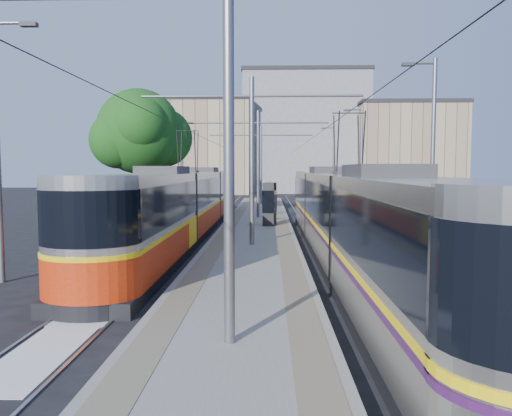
{
  "coord_description": "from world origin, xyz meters",
  "views": [
    {
      "loc": [
        0.72,
        -12.94,
        3.48
      ],
      "look_at": [
        0.09,
        11.13,
        1.6
      ],
      "focal_mm": 35.0,
      "sensor_mm": 36.0,
      "label": 1
    }
  ],
  "objects": [
    {
      "name": "ground",
      "position": [
        0.0,
        0.0,
        0.0
      ],
      "size": [
        160.0,
        160.0,
        0.0
      ],
      "primitive_type": "plane",
      "color": "black",
      "rests_on": "ground"
    },
    {
      "name": "tactile_strip_left",
      "position": [
        -1.45,
        17.0,
        0.3
      ],
      "size": [
        0.7,
        50.0,
        0.01
      ],
      "primitive_type": "cube",
      "color": "gray",
      "rests_on": "platform"
    },
    {
      "name": "building_centre",
      "position": [
        6.0,
        64.0,
        8.85
      ],
      "size": [
        18.36,
        14.28,
        17.68
      ],
      "color": "gray",
      "rests_on": "ground"
    },
    {
      "name": "tram_right",
      "position": [
        3.6,
        5.34,
        1.86
      ],
      "size": [
        2.43,
        28.37,
        5.5
      ],
      "color": "black",
      "rests_on": "ground"
    },
    {
      "name": "rails",
      "position": [
        0.0,
        17.0,
        0.02
      ],
      "size": [
        8.71,
        70.0,
        0.03
      ],
      "color": "gray",
      "rests_on": "ground"
    },
    {
      "name": "street_lamps",
      "position": [
        -0.0,
        21.0,
        4.18
      ],
      "size": [
        15.18,
        38.22,
        8.0
      ],
      "color": "slate",
      "rests_on": "ground"
    },
    {
      "name": "building_right",
      "position": [
        20.0,
        58.0,
        6.31
      ],
      "size": [
        14.28,
        10.2,
        12.61
      ],
      "color": "tan",
      "rests_on": "ground"
    },
    {
      "name": "tactile_strip_right",
      "position": [
        1.45,
        17.0,
        0.3
      ],
      "size": [
        0.7,
        50.0,
        0.01
      ],
      "primitive_type": "cube",
      "color": "gray",
      "rests_on": "platform"
    },
    {
      "name": "platform",
      "position": [
        0.0,
        17.0,
        0.15
      ],
      "size": [
        4.0,
        50.0,
        0.3
      ],
      "primitive_type": "cube",
      "color": "gray",
      "rests_on": "ground"
    },
    {
      "name": "tram_left",
      "position": [
        -3.6,
        13.59,
        1.71
      ],
      "size": [
        2.43,
        31.28,
        5.5
      ],
      "color": "black",
      "rests_on": "ground"
    },
    {
      "name": "catenary",
      "position": [
        0.0,
        14.15,
        4.52
      ],
      "size": [
        9.2,
        70.0,
        7.0
      ],
      "color": "slate",
      "rests_on": "platform"
    },
    {
      "name": "shelter",
      "position": [
        0.76,
        15.19,
        1.57
      ],
      "size": [
        0.84,
        1.19,
        2.42
      ],
      "rotation": [
        0.0,
        0.0,
        -0.17
      ],
      "color": "black",
      "rests_on": "platform"
    },
    {
      "name": "building_left",
      "position": [
        -10.0,
        60.0,
        6.65
      ],
      "size": [
        16.32,
        12.24,
        13.28
      ],
      "color": "tan",
      "rests_on": "ground"
    },
    {
      "name": "track_arrow",
      "position": [
        -3.6,
        -3.0,
        0.01
      ],
      "size": [
        1.2,
        5.0,
        0.01
      ],
      "primitive_type": "cube",
      "color": "silver",
      "rests_on": "ground"
    },
    {
      "name": "tree",
      "position": [
        -7.0,
        18.24,
        5.7
      ],
      "size": [
        5.8,
        5.36,
        8.42
      ],
      "color": "#382314",
      "rests_on": "ground"
    }
  ]
}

